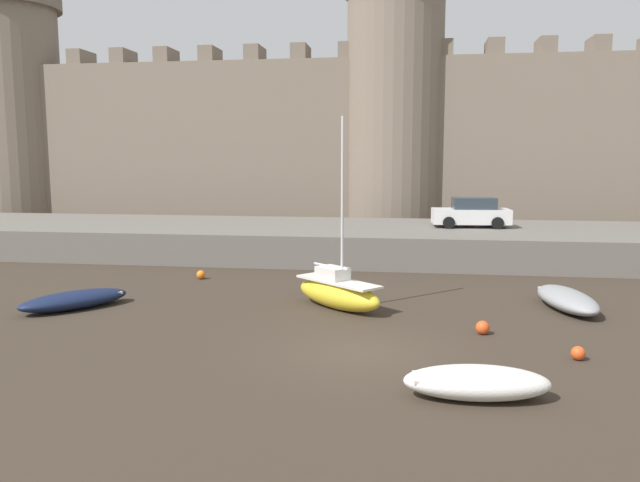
# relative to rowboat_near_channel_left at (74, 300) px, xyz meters

# --- Properties ---
(ground_plane) EXTENTS (160.00, 160.00, 0.00)m
(ground_plane) POSITION_rel_rowboat_near_channel_left_xyz_m (10.46, -3.48, -0.33)
(ground_plane) COLOR #382D23
(quay_road) EXTENTS (70.53, 10.00, 1.60)m
(quay_road) POSITION_rel_rowboat_near_channel_left_xyz_m (10.46, 13.84, 0.47)
(quay_road) COLOR #666059
(quay_road) RESTS_ON ground
(castle) EXTENTS (66.10, 7.57, 20.54)m
(castle) POSITION_rel_rowboat_near_channel_left_xyz_m (10.46, 25.07, 7.35)
(castle) COLOR #7A6B5B
(castle) RESTS_ON ground
(rowboat_near_channel_left) EXTENTS (3.48, 3.87, 0.64)m
(rowboat_near_channel_left) POSITION_rel_rowboat_near_channel_left_xyz_m (0.00, 0.00, 0.00)
(rowboat_near_channel_left) COLOR #141E3D
(rowboat_near_channel_left) RESTS_ON ground
(rowboat_foreground_centre) EXTENTS (2.17, 4.17, 0.71)m
(rowboat_foreground_centre) POSITION_rel_rowboat_near_channel_left_xyz_m (17.35, 2.51, 0.04)
(rowboat_foreground_centre) COLOR gray
(rowboat_foreground_centre) RESTS_ON ground
(rowboat_midflat_centre) EXTENTS (3.35, 1.54, 0.74)m
(rowboat_midflat_centre) POSITION_rel_rowboat_near_channel_left_xyz_m (13.35, -6.47, 0.05)
(rowboat_midflat_centre) COLOR silver
(rowboat_midflat_centre) RESTS_ON ground
(sailboat_midflat_right) EXTENTS (3.79, 3.52, 6.76)m
(sailboat_midflat_right) POSITION_rel_rowboat_near_channel_left_xyz_m (9.28, 1.43, 0.29)
(sailboat_midflat_right) COLOR yellow
(sailboat_midflat_right) RESTS_ON ground
(mooring_buoy_off_centre) EXTENTS (0.38, 0.38, 0.38)m
(mooring_buoy_off_centre) POSITION_rel_rowboat_near_channel_left_xyz_m (16.30, -3.33, -0.15)
(mooring_buoy_off_centre) COLOR #E04C1E
(mooring_buoy_off_centre) RESTS_ON ground
(mooring_buoy_mid_mud) EXTENTS (0.39, 0.39, 0.39)m
(mooring_buoy_mid_mud) POSITION_rel_rowboat_near_channel_left_xyz_m (2.62, 5.94, -0.14)
(mooring_buoy_mid_mud) COLOR orange
(mooring_buoy_mid_mud) RESTS_ON ground
(mooring_buoy_near_channel) EXTENTS (0.42, 0.42, 0.42)m
(mooring_buoy_near_channel) POSITION_rel_rowboat_near_channel_left_xyz_m (14.05, -1.20, -0.12)
(mooring_buoy_near_channel) COLOR #E04C1E
(mooring_buoy_near_channel) RESTS_ON ground
(car_quay_west) EXTENTS (4.21, 2.10, 1.62)m
(car_quay_west) POSITION_rel_rowboat_near_channel_left_xyz_m (15.03, 14.31, 2.05)
(car_quay_west) COLOR silver
(car_quay_west) RESTS_ON quay_road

